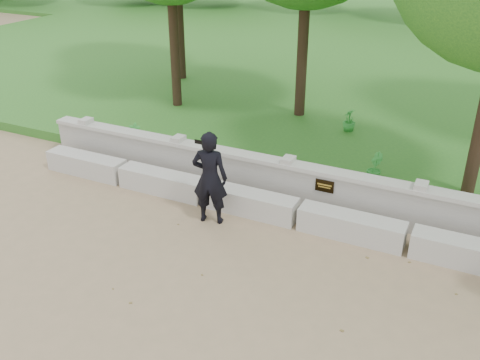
# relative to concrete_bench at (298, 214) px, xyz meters

# --- Properties ---
(ground) EXTENTS (80.00, 80.00, 0.00)m
(ground) POSITION_rel_concrete_bench_xyz_m (-0.00, -1.90, -0.22)
(ground) COLOR #977E5C
(ground) RESTS_ON ground
(lawn) EXTENTS (40.00, 22.00, 0.25)m
(lawn) POSITION_rel_concrete_bench_xyz_m (-0.00, 12.10, -0.10)
(lawn) COLOR #296322
(lawn) RESTS_ON ground
(concrete_bench) EXTENTS (11.90, 0.45, 0.45)m
(concrete_bench) POSITION_rel_concrete_bench_xyz_m (0.00, 0.00, 0.00)
(concrete_bench) COLOR beige
(concrete_bench) RESTS_ON ground
(parapet_wall) EXTENTS (12.50, 0.35, 0.90)m
(parapet_wall) POSITION_rel_concrete_bench_xyz_m (0.00, 0.70, 0.24)
(parapet_wall) COLOR #B2B0A8
(parapet_wall) RESTS_ON ground
(man_main) EXTENTS (0.74, 0.67, 1.81)m
(man_main) POSITION_rel_concrete_bench_xyz_m (-1.53, -0.58, 0.68)
(man_main) COLOR black
(man_main) RESTS_ON ground
(shrub_a) EXTENTS (0.33, 0.29, 0.54)m
(shrub_a) POSITION_rel_concrete_bench_xyz_m (-4.67, 1.40, 0.29)
(shrub_a) COLOR #308E34
(shrub_a) RESTS_ON lawn
(shrub_b) EXTENTS (0.35, 0.41, 0.65)m
(shrub_b) POSITION_rel_concrete_bench_xyz_m (0.94, 1.87, 0.35)
(shrub_b) COLOR #308E34
(shrub_b) RESTS_ON lawn
(shrub_d) EXTENTS (0.37, 0.39, 0.57)m
(shrub_d) POSITION_rel_concrete_bench_xyz_m (-0.32, 4.54, 0.31)
(shrub_d) COLOR #308E34
(shrub_d) RESTS_ON lawn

